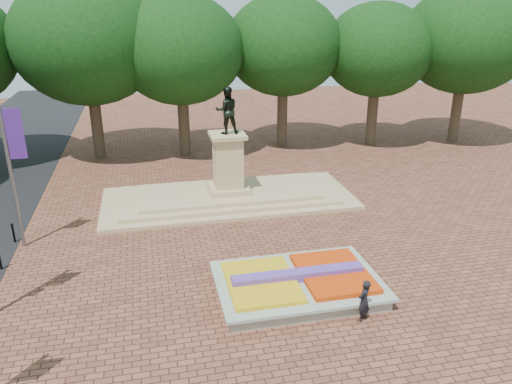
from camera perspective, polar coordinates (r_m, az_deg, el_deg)
ground at (r=21.32m, az=0.56°, el=-8.83°), size 90.00×90.00×0.00m
flower_bed at (r=19.71m, az=4.88°, el=-10.35°), size 6.30×4.30×0.91m
monument at (r=28.08m, az=-3.16°, el=0.72°), size 14.00×6.00×6.40m
tree_row_back at (r=36.80m, az=-2.36°, el=14.87°), size 44.80×8.80×10.43m
pedestrian at (r=18.28m, az=12.23°, el=-12.03°), size 0.69×0.65×1.58m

